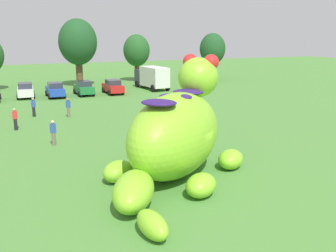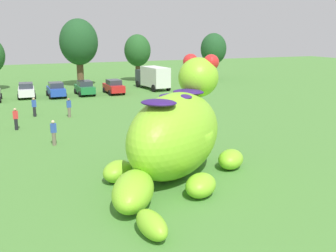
{
  "view_description": "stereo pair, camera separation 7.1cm",
  "coord_description": "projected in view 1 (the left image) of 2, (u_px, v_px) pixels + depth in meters",
  "views": [
    {
      "loc": [
        -8.3,
        -17.4,
        7.37
      ],
      "look_at": [
        -0.44,
        1.63,
        2.41
      ],
      "focal_mm": 41.95,
      "sensor_mm": 36.0,
      "label": 1
    },
    {
      "loc": [
        -8.23,
        -17.42,
        7.37
      ],
      "look_at": [
        -0.44,
        1.63,
        2.41
      ],
      "focal_mm": 41.95,
      "sensor_mm": 36.0,
      "label": 2
    }
  ],
  "objects": [
    {
      "name": "giant_inflatable_creature",
      "position": [
        176.0,
        134.0,
        20.3
      ],
      "size": [
        9.14,
        11.0,
        6.13
      ],
      "color": "#8CD12D",
      "rests_on": "ground"
    },
    {
      "name": "tree_centre_left",
      "position": [
        137.0,
        51.0,
        58.84
      ],
      "size": [
        3.95,
        3.95,
        7.02
      ],
      "color": "brown",
      "rests_on": "ground"
    },
    {
      "name": "spectator_by_cars",
      "position": [
        68.0,
        108.0,
        34.5
      ],
      "size": [
        0.38,
        0.26,
        1.71
      ],
      "color": "#726656",
      "rests_on": "ground"
    },
    {
      "name": "tree_centre",
      "position": [
        213.0,
        49.0,
        61.88
      ],
      "size": [
        4.05,
        4.05,
        7.19
      ],
      "color": "brown",
      "rests_on": "ground"
    },
    {
      "name": "tree_mid_left",
      "position": [
        78.0,
        42.0,
        52.85
      ],
      "size": [
        5.14,
        5.14,
        9.12
      ],
      "color": "brown",
      "rests_on": "ground"
    },
    {
      "name": "car_white",
      "position": [
        25.0,
        90.0,
        44.79
      ],
      "size": [
        2.07,
        4.17,
        1.72
      ],
      "color": "white",
      "rests_on": "ground"
    },
    {
      "name": "spectator_wandering",
      "position": [
        53.0,
        133.0,
        25.93
      ],
      "size": [
        0.38,
        0.26,
        1.71
      ],
      "color": "#726656",
      "rests_on": "ground"
    },
    {
      "name": "car_red",
      "position": [
        113.0,
        87.0,
        47.73
      ],
      "size": [
        2.05,
        4.16,
        1.72
      ],
      "color": "red",
      "rests_on": "ground"
    },
    {
      "name": "spectator_near_inflatable",
      "position": [
        34.0,
        107.0,
        34.75
      ],
      "size": [
        0.38,
        0.26,
        1.71
      ],
      "color": "black",
      "rests_on": "ground"
    },
    {
      "name": "box_truck",
      "position": [
        152.0,
        77.0,
        51.41
      ],
      "size": [
        2.98,
        6.6,
        2.95
      ],
      "color": "#333842",
      "rests_on": "ground"
    },
    {
      "name": "ground_plane",
      "position": [
        188.0,
        177.0,
        20.44
      ],
      "size": [
        160.0,
        160.0,
        0.0
      ],
      "primitive_type": "plane",
      "color": "#4C8438"
    },
    {
      "name": "car_blue",
      "position": [
        55.0,
        90.0,
        45.2
      ],
      "size": [
        1.99,
        4.13,
        1.72
      ],
      "color": "#2347B7",
      "rests_on": "ground"
    },
    {
      "name": "spectator_mid_field",
      "position": [
        15.0,
        119.0,
        30.02
      ],
      "size": [
        0.38,
        0.26,
        1.71
      ],
      "color": "black",
      "rests_on": "ground"
    },
    {
      "name": "car_green",
      "position": [
        84.0,
        88.0,
        46.73
      ],
      "size": [
        2.05,
        4.16,
        1.72
      ],
      "color": "#1E7238",
      "rests_on": "ground"
    }
  ]
}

